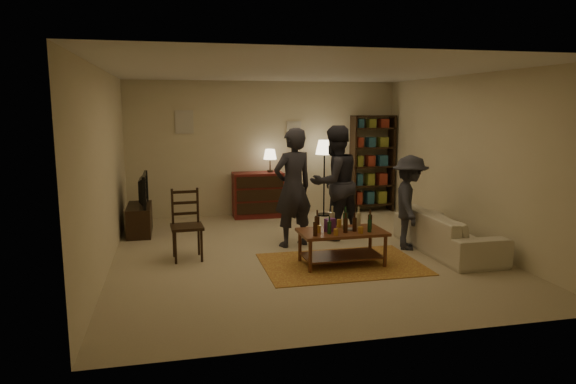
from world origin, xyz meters
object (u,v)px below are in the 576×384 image
object	(u,v)px
coffee_table	(342,235)
tv_stand	(139,212)
person_by_sofa	(409,202)
person_right	(334,183)
floor_lamp	(324,152)
dining_chair	(186,221)
person_left	(293,188)
bookshelf	(372,163)
dresser	(258,194)
sofa	(447,232)

from	to	relation	value
coffee_table	tv_stand	size ratio (longest dim) A/B	1.14
tv_stand	person_by_sofa	bearing A→B (deg)	-24.76
person_right	person_by_sofa	size ratio (longest dim) A/B	1.29
floor_lamp	dining_chair	bearing A→B (deg)	-139.14
coffee_table	person_left	distance (m)	1.31
person_left	person_right	bearing A→B (deg)	-178.54
bookshelf	person_by_sofa	bearing A→B (deg)	-100.68
floor_lamp	person_by_sofa	distance (m)	2.78
dresser	person_right	xyz separation A→B (m)	(0.95, -1.97, 0.47)
person_right	person_by_sofa	bearing A→B (deg)	117.73
coffee_table	tv_stand	world-z (taller)	tv_stand
dresser	sofa	distance (m)	3.93
coffee_table	person_left	bearing A→B (deg)	110.97
person_right	dining_chair	bearing A→B (deg)	-5.55
dresser	floor_lamp	size ratio (longest dim) A/B	0.89
sofa	bookshelf	bearing A→B (deg)	-0.82
bookshelf	sofa	world-z (taller)	bookshelf
floor_lamp	person_left	world-z (taller)	person_left
floor_lamp	person_by_sofa	world-z (taller)	floor_lamp
tv_stand	floor_lamp	size ratio (longest dim) A/B	0.69
tv_stand	floor_lamp	world-z (taller)	floor_lamp
dining_chair	bookshelf	size ratio (longest dim) A/B	0.52
person_by_sofa	tv_stand	bearing A→B (deg)	86.97
dining_chair	dresser	bearing A→B (deg)	56.69
coffee_table	floor_lamp	xyz separation A→B (m)	(0.72, 3.24, 0.87)
tv_stand	floor_lamp	xyz separation A→B (m)	(3.57, 0.76, 0.90)
bookshelf	tv_stand	bearing A→B (deg)	-168.20
dresser	person_by_sofa	distance (m)	3.41
dining_chair	tv_stand	bearing A→B (deg)	110.83
dresser	person_left	world-z (taller)	person_left
dresser	floor_lamp	xyz separation A→B (m)	(1.32, -0.16, 0.81)
bookshelf	dresser	bearing A→B (deg)	-178.43
bookshelf	person_right	distance (m)	2.52
coffee_table	dresser	xyz separation A→B (m)	(-0.60, 3.40, 0.05)
dining_chair	sofa	xyz separation A→B (m)	(3.89, -0.52, -0.25)
dining_chair	person_right	xyz separation A→B (m)	(2.45, 0.63, 0.40)
tv_stand	bookshelf	bearing A→B (deg)	11.80
dresser	person_right	distance (m)	2.24
person_left	dresser	bearing A→B (deg)	-105.48
floor_lamp	sofa	xyz separation A→B (m)	(1.07, -2.96, -0.99)
tv_stand	person_left	xyz separation A→B (m)	(2.42, -1.36, 0.55)
coffee_table	person_by_sofa	distance (m)	1.44
floor_lamp	person_by_sofa	size ratio (longest dim) A/B	1.05
floor_lamp	sofa	distance (m)	3.29
dining_chair	person_by_sofa	size ratio (longest dim) A/B	0.71
dresser	sofa	world-z (taller)	dresser
dining_chair	sofa	distance (m)	3.93
coffee_table	person_by_sofa	bearing A→B (deg)	23.82
person_left	floor_lamp	bearing A→B (deg)	-138.35
dresser	person_right	size ratio (longest dim) A/B	0.72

